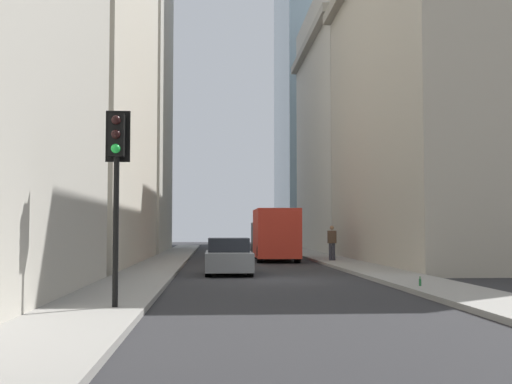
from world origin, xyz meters
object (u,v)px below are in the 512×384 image
at_px(traffic_light_foreground, 117,161).
at_px(hatchback_grey, 228,257).
at_px(pedestrian, 332,241).
at_px(delivery_truck, 274,235).
at_px(discarded_bottle, 420,282).

bearing_deg(traffic_light_foreground, hatchback_grey, -12.45).
distance_m(traffic_light_foreground, pedestrian, 21.73).
xyz_separation_m(delivery_truck, discarded_bottle, (-18.03, -2.51, -1.21)).
xyz_separation_m(traffic_light_foreground, discarded_bottle, (4.61, -7.95, -2.94)).
height_order(traffic_light_foreground, pedestrian, traffic_light_foreground).
xyz_separation_m(delivery_truck, traffic_light_foreground, (-22.64, 5.43, 1.73)).
bearing_deg(discarded_bottle, traffic_light_foreground, 120.10).
bearing_deg(discarded_bottle, delivery_truck, 7.93).
bearing_deg(hatchback_grey, pedestrian, -34.48).
bearing_deg(delivery_truck, pedestrian, -133.56).
relative_size(delivery_truck, discarded_bottle, 23.93).
xyz_separation_m(hatchback_grey, pedestrian, (8.09, -5.56, 0.46)).
distance_m(delivery_truck, traffic_light_foreground, 23.35).
xyz_separation_m(hatchback_grey, traffic_light_foreground, (-11.93, 2.63, 2.53)).
distance_m(hatchback_grey, traffic_light_foreground, 12.47).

